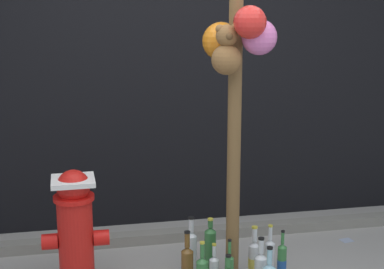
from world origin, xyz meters
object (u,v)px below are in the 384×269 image
at_px(fire_hydrant, 75,227).
at_px(bottle_7, 187,265).
at_px(bottle_10, 254,258).
at_px(memorial_post, 237,5).
at_px(bottle_0, 210,249).
at_px(bottle_2, 260,269).
at_px(bottle_3, 191,248).
at_px(bottle_5, 282,264).
at_px(bottle_1, 270,255).

bearing_deg(fire_hydrant, bottle_7, -10.98).
distance_m(bottle_7, bottle_10, 0.47).
relative_size(memorial_post, bottle_0, 7.69).
height_order(fire_hydrant, bottle_10, fire_hydrant).
bearing_deg(bottle_0, bottle_2, -47.71).
relative_size(bottle_2, bottle_7, 0.93).
distance_m(bottle_0, bottle_3, 0.15).
bearing_deg(bottle_10, bottle_5, -52.49).
bearing_deg(bottle_5, bottle_10, 127.51).
xyz_separation_m(fire_hydrant, bottle_2, (1.15, -0.26, -0.27)).
distance_m(fire_hydrant, bottle_10, 1.20).
height_order(fire_hydrant, bottle_7, fire_hydrant).
relative_size(bottle_0, bottle_10, 1.10).
xyz_separation_m(fire_hydrant, bottle_0, (0.88, 0.03, -0.24)).
distance_m(bottle_0, bottle_10, 0.30).
xyz_separation_m(bottle_0, bottle_7, (-0.19, -0.16, -0.02)).
bearing_deg(bottle_7, bottle_2, -15.73).
bearing_deg(bottle_3, fire_hydrant, -170.88).
bearing_deg(bottle_1, memorial_post, -159.14).
height_order(memorial_post, bottle_0, memorial_post).
height_order(memorial_post, bottle_5, memorial_post).
relative_size(bottle_2, bottle_10, 0.99).
bearing_deg(bottle_0, bottle_3, 138.50).
height_order(fire_hydrant, bottle_0, fire_hydrant).
distance_m(bottle_3, bottle_10, 0.44).
height_order(fire_hydrant, bottle_3, fire_hydrant).
distance_m(bottle_0, bottle_5, 0.49).
relative_size(bottle_3, bottle_10, 1.05).
bearing_deg(fire_hydrant, bottle_1, -2.43).
bearing_deg(bottle_10, fire_hydrant, 175.90).
bearing_deg(bottle_2, bottle_5, 2.65).
height_order(memorial_post, bottle_2, memorial_post).
relative_size(fire_hydrant, bottle_10, 2.21).
height_order(bottle_7, bottle_10, bottle_7).
bearing_deg(bottle_5, bottle_7, 168.58).
relative_size(bottle_7, bottle_10, 1.07).
bearing_deg(bottle_2, bottle_7, 164.27).
height_order(bottle_3, bottle_7, bottle_7).
bearing_deg(bottle_5, memorial_post, 163.32).
bearing_deg(bottle_10, memorial_post, -154.22).
bearing_deg(bottle_3, bottle_10, -28.25).
distance_m(bottle_0, bottle_7, 0.25).
height_order(bottle_3, bottle_10, bottle_3).
height_order(bottle_2, bottle_7, bottle_7).
bearing_deg(bottle_10, bottle_1, 13.39).
relative_size(bottle_0, bottle_3, 1.05).
xyz_separation_m(memorial_post, fire_hydrant, (-0.99, 0.16, -1.37)).
relative_size(memorial_post, bottle_3, 8.08).
bearing_deg(bottle_0, bottle_10, -21.62).
height_order(bottle_1, bottle_10, bottle_10).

